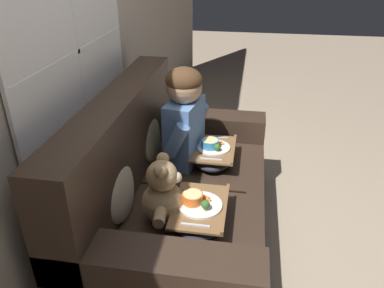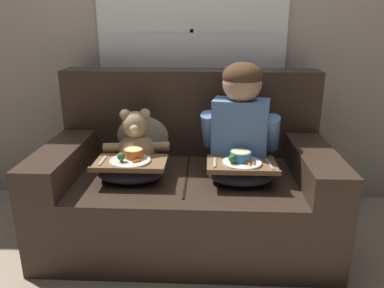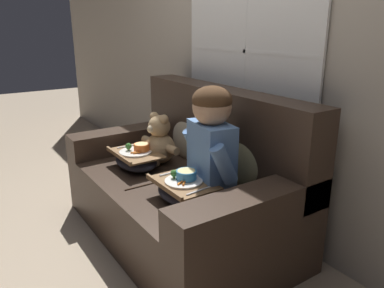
# 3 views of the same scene
# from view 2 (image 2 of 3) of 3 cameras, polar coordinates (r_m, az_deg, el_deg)

# --- Properties ---
(ground_plane) EXTENTS (14.00, 14.00, 0.00)m
(ground_plane) POSITION_cam_2_polar(r_m,az_deg,el_deg) (2.52, -0.68, -13.47)
(ground_plane) COLOR tan
(wall_back_with_window) EXTENTS (8.00, 0.08, 2.60)m
(wall_back_with_window) POSITION_cam_2_polar(r_m,az_deg,el_deg) (2.76, -0.00, 17.72)
(wall_back_with_window) COLOR #A89E8E
(wall_back_with_window) RESTS_ON ground_plane
(couch) EXTENTS (1.72, 0.99, 1.01)m
(couch) POSITION_cam_2_polar(r_m,az_deg,el_deg) (2.43, -0.60, -5.46)
(couch) COLOR #38281E
(couch) RESTS_ON ground_plane
(throw_pillow_behind_child) EXTENTS (0.40, 0.19, 0.41)m
(throw_pillow_behind_child) POSITION_cam_2_polar(r_m,az_deg,el_deg) (2.55, 6.87, 2.22)
(throw_pillow_behind_child) COLOR tan
(throw_pillow_behind_child) RESTS_ON couch
(throw_pillow_behind_teddy) EXTENTS (0.39, 0.19, 0.41)m
(throw_pillow_behind_teddy) POSITION_cam_2_polar(r_m,az_deg,el_deg) (2.58, -7.45, 2.40)
(throw_pillow_behind_teddy) COLOR #C1B293
(throw_pillow_behind_teddy) RESTS_ON couch
(child_figure) EXTENTS (0.49, 0.26, 0.66)m
(child_figure) POSITION_cam_2_polar(r_m,az_deg,el_deg) (2.26, 7.47, 4.72)
(child_figure) COLOR #5B84BC
(child_figure) RESTS_ON couch
(teddy_bear) EXTENTS (0.41, 0.29, 0.38)m
(teddy_bear) POSITION_cam_2_polar(r_m,az_deg,el_deg) (2.34, -8.48, 0.06)
(teddy_bear) COLOR tan
(teddy_bear) RESTS_ON couch
(lap_tray_child) EXTENTS (0.40, 0.29, 0.18)m
(lap_tray_child) POSITION_cam_2_polar(r_m,az_deg,el_deg) (2.16, 7.53, -4.15)
(lap_tray_child) COLOR #2D2D38
(lap_tray_child) RESTS_ON child_figure
(lap_tray_teddy) EXTENTS (0.41, 0.28, 0.18)m
(lap_tray_teddy) POSITION_cam_2_polar(r_m,az_deg,el_deg) (2.20, -9.32, -3.85)
(lap_tray_teddy) COLOR #2D2D38
(lap_tray_teddy) RESTS_ON teddy_bear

